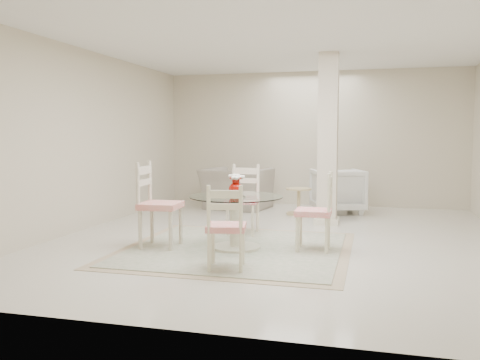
% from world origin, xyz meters
% --- Properties ---
extents(ground, '(7.00, 7.00, 0.00)m').
position_xyz_m(ground, '(0.00, 0.00, 0.00)').
color(ground, silver).
rests_on(ground, ground).
extents(room_shell, '(6.02, 7.02, 2.71)m').
position_xyz_m(room_shell, '(0.00, 0.00, 1.86)').
color(room_shell, beige).
rests_on(room_shell, ground).
extents(column, '(0.30, 0.30, 2.70)m').
position_xyz_m(column, '(0.50, 1.30, 1.35)').
color(column, beige).
rests_on(column, ground).
extents(area_rug, '(2.78, 2.78, 0.02)m').
position_xyz_m(area_rug, '(-0.43, -0.84, 0.01)').
color(area_rug, tan).
rests_on(area_rug, ground).
extents(dining_table, '(1.16, 1.16, 0.67)m').
position_xyz_m(dining_table, '(-0.43, -0.84, 0.34)').
color(dining_table, beige).
rests_on(dining_table, ground).
extents(red_vase, '(0.21, 0.20, 0.27)m').
position_xyz_m(red_vase, '(-0.43, -0.84, 0.80)').
color(red_vase, '#A30C05').
rests_on(red_vase, dining_table).
extents(dining_chair_east, '(0.44, 0.44, 1.07)m').
position_xyz_m(dining_chair_east, '(0.58, -0.69, 0.56)').
color(dining_chair_east, '#F0E9C5').
rests_on(dining_chair_east, ground).
extents(dining_chair_north, '(0.45, 0.45, 1.10)m').
position_xyz_m(dining_chair_north, '(-0.58, 0.17, 0.58)').
color(dining_chair_north, '#F1E3C6').
rests_on(dining_chair_north, ground).
extents(dining_chair_west, '(0.51, 0.50, 1.20)m').
position_xyz_m(dining_chair_west, '(-1.45, -1.00, 0.63)').
color(dining_chair_west, beige).
rests_on(dining_chair_west, ground).
extents(dining_chair_south, '(0.47, 0.47, 1.00)m').
position_xyz_m(dining_chair_south, '(-0.27, -1.84, 0.53)').
color(dining_chair_south, '#EEE8C3').
rests_on(dining_chair_south, ground).
extents(recliner_taupe, '(1.37, 1.25, 0.78)m').
position_xyz_m(recliner_taupe, '(-1.34, 2.59, 0.39)').
color(recliner_taupe, gray).
rests_on(recliner_taupe, ground).
extents(armchair_white, '(1.11, 1.12, 0.81)m').
position_xyz_m(armchair_white, '(0.58, 2.56, 0.41)').
color(armchair_white, white).
rests_on(armchair_white, ground).
extents(side_table, '(0.46, 0.46, 0.47)m').
position_xyz_m(side_table, '(-0.08, 2.15, 0.22)').
color(side_table, '#D3C182').
rests_on(side_table, ground).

